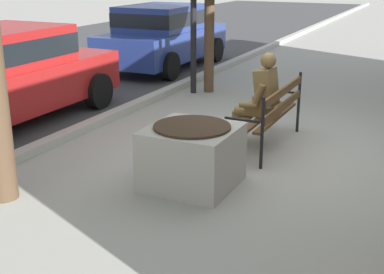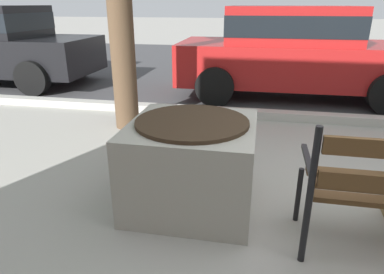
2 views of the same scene
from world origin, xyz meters
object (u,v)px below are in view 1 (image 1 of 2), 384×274
(park_bench, at_px, (271,110))
(concrete_planter, at_px, (192,156))
(bronze_statue_seated, at_px, (257,101))
(parked_car_blue, at_px, (163,34))
(parked_car_red, at_px, (4,72))

(park_bench, relative_size, concrete_planter, 1.80)
(bronze_statue_seated, height_order, parked_car_blue, parked_car_blue)
(park_bench, xyz_separation_m, bronze_statue_seated, (-0.04, 0.21, 0.12))
(park_bench, xyz_separation_m, concrete_planter, (-1.74, 0.42, -0.17))
(bronze_statue_seated, xyz_separation_m, parked_car_blue, (4.75, 4.11, 0.17))
(bronze_statue_seated, bearing_deg, parked_car_red, 98.92)
(concrete_planter, xyz_separation_m, parked_car_red, (1.05, 3.90, 0.47))
(bronze_statue_seated, bearing_deg, park_bench, -79.83)
(park_bench, height_order, parked_car_red, parked_car_red)
(bronze_statue_seated, relative_size, parked_car_red, 0.33)
(concrete_planter, bearing_deg, parked_car_red, 74.90)
(parked_car_blue, bearing_deg, parked_car_red, 180.00)
(park_bench, bearing_deg, concrete_planter, 166.54)
(park_bench, distance_m, parked_car_red, 4.38)
(bronze_statue_seated, relative_size, parked_car_blue, 0.33)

